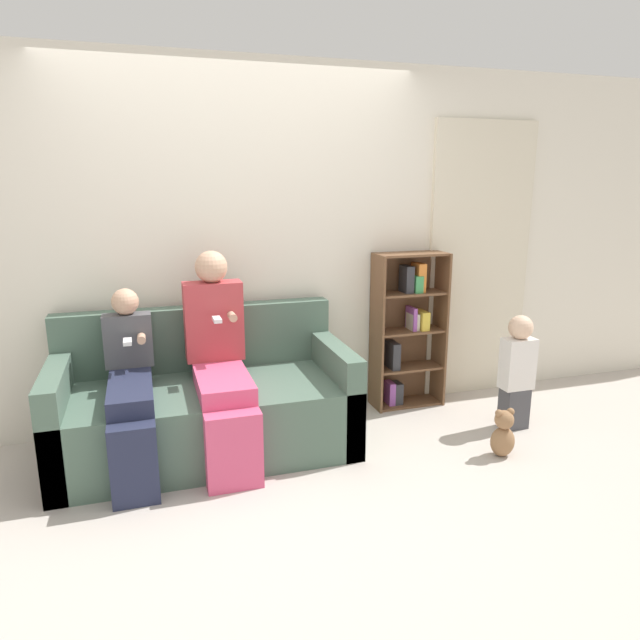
{
  "coord_description": "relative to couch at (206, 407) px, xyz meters",
  "views": [
    {
      "loc": [
        -0.68,
        -3.0,
        1.74
      ],
      "look_at": [
        0.45,
        0.6,
        0.81
      ],
      "focal_mm": 32.0,
      "sensor_mm": 36.0,
      "label": 1
    }
  ],
  "objects": [
    {
      "name": "back_wall",
      "position": [
        0.35,
        0.49,
        0.98
      ],
      "size": [
        10.0,
        0.06,
        2.55
      ],
      "color": "silver",
      "rests_on": "ground_plane"
    },
    {
      "name": "adult_seated",
      "position": [
        0.1,
        -0.08,
        0.37
      ],
      "size": [
        0.38,
        0.87,
        1.3
      ],
      "color": "#DB4C75",
      "rests_on": "ground_plane"
    },
    {
      "name": "ground_plane",
      "position": [
        0.35,
        -0.55,
        -0.29
      ],
      "size": [
        14.0,
        14.0,
        0.0
      ],
      "primitive_type": "plane",
      "color": "#BCB2A8"
    },
    {
      "name": "curtain_panel",
      "position": [
        2.27,
        0.44,
        0.8
      ],
      "size": [
        0.88,
        0.04,
        2.19
      ],
      "color": "beige",
      "rests_on": "ground_plane"
    },
    {
      "name": "teddy_bear",
      "position": [
        1.81,
        -0.67,
        -0.14
      ],
      "size": [
        0.16,
        0.13,
        0.32
      ],
      "color": "#936B47",
      "rests_on": "ground_plane"
    },
    {
      "name": "bookshelf",
      "position": [
        1.6,
        0.35,
        0.32
      ],
      "size": [
        0.55,
        0.26,
        1.21
      ],
      "color": "brown",
      "rests_on": "ground_plane"
    },
    {
      "name": "toddler_standing",
      "position": [
        2.15,
        -0.31,
        0.14
      ],
      "size": [
        0.22,
        0.17,
        0.83
      ],
      "color": "#47474C",
      "rests_on": "ground_plane"
    },
    {
      "name": "couch",
      "position": [
        0.0,
        0.0,
        0.0
      ],
      "size": [
        1.87,
        0.9,
        0.89
      ],
      "color": "#4C6656",
      "rests_on": "ground_plane"
    },
    {
      "name": "child_seated",
      "position": [
        -0.45,
        -0.15,
        0.25
      ],
      "size": [
        0.3,
        0.87,
        1.07
      ],
      "color": "#232842",
      "rests_on": "ground_plane"
    }
  ]
}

